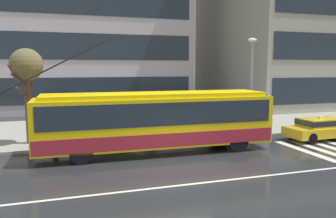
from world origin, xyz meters
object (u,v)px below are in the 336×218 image
at_px(street_lamp, 251,76).
at_px(street_tree_bare, 26,69).
at_px(bus_shelter, 112,106).
at_px(pedestrian_waiting_by_pole, 109,118).
at_px(trolleybus, 157,120).
at_px(taxi_ahead_of_bus, 322,128).
at_px(pedestrian_approaching_curb, 147,122).
at_px(pedestrian_walking_past, 53,116).
at_px(pedestrian_at_shelter, 152,107).

relative_size(street_lamp, street_tree_bare, 1.15).
height_order(bus_shelter, pedestrian_waiting_by_pole, bus_shelter).
distance_m(trolleybus, pedestrian_waiting_by_pole, 4.81).
bearing_deg(taxi_ahead_of_bus, pedestrian_approaching_curb, 164.82).
distance_m(pedestrian_approaching_curb, pedestrian_waiting_by_pole, 2.71).
bearing_deg(pedestrian_walking_past, trolleybus, -22.22).
distance_m(street_lamp, street_tree_bare, 12.93).
height_order(trolleybus, bus_shelter, trolleybus).
height_order(pedestrian_walking_past, street_lamp, street_lamp).
bearing_deg(pedestrian_at_shelter, bus_shelter, -161.01).
distance_m(taxi_ahead_of_bus, bus_shelter, 12.26).
height_order(pedestrian_at_shelter, pedestrian_approaching_curb, pedestrian_at_shelter).
relative_size(pedestrian_at_shelter, pedestrian_approaching_curb, 1.18).
height_order(trolleybus, pedestrian_walking_past, trolleybus).
height_order(bus_shelter, pedestrian_at_shelter, bus_shelter).
bearing_deg(pedestrian_walking_past, pedestrian_at_shelter, 21.83).
distance_m(trolleybus, taxi_ahead_of_bus, 9.98).
distance_m(pedestrian_walking_past, street_tree_bare, 3.00).
distance_m(bus_shelter, street_tree_bare, 4.90).
relative_size(trolleybus, street_lamp, 2.23).
bearing_deg(pedestrian_waiting_by_pole, pedestrian_at_shelter, -2.24).
height_order(bus_shelter, pedestrian_walking_past, bus_shelter).
bearing_deg(pedestrian_waiting_by_pole, street_lamp, -13.14).
height_order(pedestrian_approaching_curb, pedestrian_walking_past, pedestrian_walking_past).
xyz_separation_m(taxi_ahead_of_bus, pedestrian_walking_past, (-14.85, 2.13, 1.05)).
bearing_deg(pedestrian_approaching_curb, pedestrian_waiting_by_pole, 135.11).
height_order(pedestrian_approaching_curb, pedestrian_waiting_by_pole, pedestrian_waiting_by_pole).
xyz_separation_m(pedestrian_walking_past, street_tree_bare, (-1.24, 1.35, 2.37)).
xyz_separation_m(pedestrian_walking_past, street_lamp, (11.65, 0.45, 1.89)).
height_order(taxi_ahead_of_bus, street_lamp, street_lamp).
relative_size(bus_shelter, street_lamp, 0.66).
height_order(pedestrian_at_shelter, street_tree_bare, street_tree_bare).
bearing_deg(bus_shelter, pedestrian_walking_past, -155.89).
xyz_separation_m(pedestrian_at_shelter, street_tree_bare, (-7.07, -0.99, 2.38)).
xyz_separation_m(taxi_ahead_of_bus, pedestrian_approaching_curb, (-9.80, 2.66, 0.43)).
bearing_deg(pedestrian_at_shelter, trolleybus, -102.02).
relative_size(pedestrian_approaching_curb, street_tree_bare, 0.33).
distance_m(pedestrian_waiting_by_pole, street_tree_bare, 5.40).
distance_m(taxi_ahead_of_bus, street_lamp, 5.05).
relative_size(pedestrian_walking_past, street_lamp, 0.34).
bearing_deg(street_tree_bare, pedestrian_approaching_curb, -7.43).
bearing_deg(pedestrian_waiting_by_pole, pedestrian_approaching_curb, -44.89).
xyz_separation_m(pedestrian_waiting_by_pole, street_tree_bare, (-4.37, -1.09, 2.98)).
distance_m(pedestrian_waiting_by_pole, street_lamp, 9.10).
xyz_separation_m(pedestrian_walking_past, pedestrian_waiting_by_pole, (3.13, 2.44, -0.61)).
distance_m(taxi_ahead_of_bus, pedestrian_walking_past, 15.04).
height_order(pedestrian_at_shelter, pedestrian_waiting_by_pole, pedestrian_at_shelter).
relative_size(taxi_ahead_of_bus, pedestrian_waiting_by_pole, 2.66).
relative_size(pedestrian_approaching_curb, street_lamp, 0.29).
bearing_deg(pedestrian_at_shelter, pedestrian_waiting_by_pole, 177.76).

